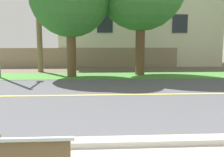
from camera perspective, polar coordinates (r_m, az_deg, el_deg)
name	(u,v)px	position (r m, az deg, el deg)	size (l,w,h in m)	color
ground_plane	(108,87)	(9.84, -0.90, -2.01)	(140.00, 140.00, 0.00)	#665B4C
curb_edge	(123,142)	(4.38, 2.41, -14.23)	(44.00, 0.30, 0.11)	#ADA89E
street_asphalt	(110,95)	(8.37, -0.46, -3.77)	(52.00, 8.00, 0.01)	#515156
road_centre_line	(110,95)	(8.36, -0.46, -3.74)	(48.00, 0.14, 0.01)	#E0CC4C
far_verge_grass	(105,76)	(13.32, -1.56, 0.65)	(48.00, 2.80, 0.02)	#478438
garden_wall	(87,58)	(18.02, -5.77, 4.74)	(13.00, 0.36, 1.40)	gray
house_across_street	(136,26)	(21.47, 5.43, 11.86)	(12.91, 6.91, 6.25)	beige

